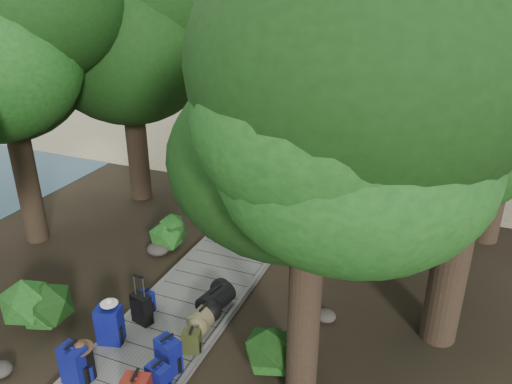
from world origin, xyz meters
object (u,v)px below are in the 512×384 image
at_px(backpack_left_c, 109,323).
at_px(duffel_right_black, 216,299).
at_px(lone_suitcase_on_sand, 322,157).
at_px(backpack_left_d, 146,300).
at_px(backpack_right_d, 192,341).
at_px(backpack_right_b, 159,379).
at_px(kayak, 246,133).
at_px(backpack_left_b, 82,363).
at_px(backpack_right_c, 168,353).
at_px(suitcase_on_boardwalk, 142,309).
at_px(sun_lounger, 393,151).
at_px(duffel_right_khaki, 204,316).
at_px(backpack_left_a, 74,363).

distance_m(backpack_left_c, duffel_right_black, 2.15).
relative_size(backpack_left_c, lone_suitcase_on_sand, 1.33).
height_order(backpack_left_d, duffel_right_black, backpack_left_d).
relative_size(backpack_right_d, lone_suitcase_on_sand, 0.78).
relative_size(backpack_right_b, backpack_right_d, 1.33).
xyz_separation_m(backpack_left_d, lone_suitcase_on_sand, (1.04, 9.74, -0.02)).
height_order(backpack_right_b, kayak, backpack_right_b).
distance_m(backpack_left_b, kayak, 14.18).
distance_m(backpack_right_c, suitcase_on_boardwalk, 1.49).
bearing_deg(backpack_right_c, backpack_left_c, -168.59).
xyz_separation_m(backpack_left_d, sun_lounger, (3.33, 11.39, -0.04)).
distance_m(backpack_left_c, suitcase_on_boardwalk, 0.75).
height_order(duffel_right_black, kayak, duffel_right_black).
distance_m(backpack_right_b, suitcase_on_boardwalk, 1.98).
bearing_deg(duffel_right_black, duffel_right_khaki, -76.60).
xyz_separation_m(backpack_left_d, duffel_right_khaki, (1.34, 0.02, -0.03)).
bearing_deg(duffel_right_khaki, backpack_left_d, -174.77).
bearing_deg(backpack_left_d, kayak, 113.21).
distance_m(backpack_left_d, sun_lounger, 11.87).
xyz_separation_m(backpack_left_b, backpack_right_c, (1.25, 0.73, 0.03)).
distance_m(backpack_right_b, kayak, 14.36).
height_order(backpack_right_c, suitcase_on_boardwalk, backpack_right_c).
height_order(backpack_left_a, backpack_left_c, backpack_left_c).
height_order(backpack_right_d, sun_lounger, sun_lounger).
relative_size(backpack_right_c, backpack_right_d, 1.44).
xyz_separation_m(backpack_left_b, backpack_right_d, (1.40, 1.28, -0.08)).
bearing_deg(lone_suitcase_on_sand, backpack_left_a, -85.15).
bearing_deg(backpack_left_b, backpack_right_b, 17.27).
xyz_separation_m(backpack_left_b, sun_lounger, (3.26, 13.40, -0.12)).
height_order(backpack_left_c, sun_lounger, backpack_left_c).
xyz_separation_m(backpack_left_a, sun_lounger, (3.31, 13.51, -0.20)).
bearing_deg(duffel_right_black, kayak, 121.71).
relative_size(backpack_left_c, backpack_right_b, 1.28).
distance_m(backpack_left_c, backpack_right_b, 1.73).
distance_m(backpack_left_d, suitcase_on_boardwalk, 0.39).
xyz_separation_m(backpack_left_a, backpack_left_c, (-0.09, 1.06, 0.01)).
relative_size(duffel_right_khaki, lone_suitcase_on_sand, 1.00).
distance_m(backpack_right_d, suitcase_on_boardwalk, 1.38).
height_order(backpack_left_a, sun_lounger, backpack_left_a).
distance_m(backpack_left_b, suitcase_on_boardwalk, 1.65).
xyz_separation_m(suitcase_on_boardwalk, sun_lounger, (3.18, 11.75, -0.11)).
relative_size(backpack_right_d, kayak, 0.16).
distance_m(duffel_right_black, suitcase_on_boardwalk, 1.49).
bearing_deg(duffel_right_black, backpack_left_a, -104.57).
xyz_separation_m(backpack_right_d, lone_suitcase_on_sand, (-0.43, 10.47, -0.03)).
relative_size(backpack_left_c, duffel_right_khaki, 1.33).
height_order(backpack_left_c, kayak, backpack_left_c).
bearing_deg(suitcase_on_boardwalk, duffel_right_khaki, 32.90).
bearing_deg(backpack_right_c, backpack_left_a, -127.01).
xyz_separation_m(backpack_left_d, backpack_right_b, (1.47, -1.82, 0.09)).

